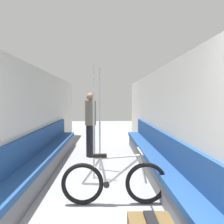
% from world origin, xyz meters
% --- Properties ---
extents(wall_left, '(0.10, 10.32, 2.26)m').
position_xyz_m(wall_left, '(-1.39, 3.56, 1.13)').
color(wall_left, beige).
rests_on(wall_left, ground).
extents(wall_right, '(0.10, 10.32, 2.26)m').
position_xyz_m(wall_right, '(1.39, 3.56, 1.13)').
color(wall_right, beige).
rests_on(wall_right, ground).
extents(bench_seat_row_left, '(0.40, 6.06, 0.91)m').
position_xyz_m(bench_seat_row_left, '(-1.16, 3.46, 0.31)').
color(bench_seat_row_left, '#5B5B60').
rests_on(bench_seat_row_left, ground).
extents(bench_seat_row_right, '(0.40, 6.06, 0.91)m').
position_xyz_m(bench_seat_row_right, '(1.16, 3.46, 0.31)').
color(bench_seat_row_right, '#5B5B60').
rests_on(bench_seat_row_right, ground).
extents(bicycle, '(1.58, 0.46, 0.81)m').
position_xyz_m(bicycle, '(0.26, 2.20, 0.33)').
color(bicycle, black).
rests_on(bicycle, ground).
extents(grab_pole_near, '(0.08, 0.08, 2.24)m').
position_xyz_m(grab_pole_near, '(-0.10, 3.31, 1.09)').
color(grab_pole_near, gray).
rests_on(grab_pole_near, ground).
extents(grab_pole_far, '(0.08, 0.08, 2.24)m').
position_xyz_m(grab_pole_far, '(0.01, 3.82, 1.09)').
color(grab_pole_far, gray).
rests_on(grab_pole_far, ground).
extents(passenger_standing, '(0.30, 0.30, 1.75)m').
position_xyz_m(passenger_standing, '(-0.27, 4.95, 0.91)').
color(passenger_standing, black).
rests_on(passenger_standing, ground).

